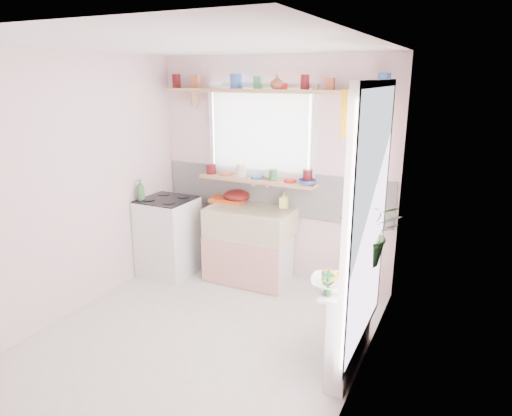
% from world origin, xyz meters
% --- Properties ---
extents(room, '(3.20, 3.20, 3.20)m').
position_xyz_m(room, '(0.66, 0.86, 1.37)').
color(room, white).
rests_on(room, ground).
extents(sink_unit, '(0.95, 0.65, 1.11)m').
position_xyz_m(sink_unit, '(-0.15, 1.29, 0.43)').
color(sink_unit, white).
rests_on(sink_unit, ground).
extents(cooker, '(0.58, 0.58, 0.93)m').
position_xyz_m(cooker, '(-1.10, 1.05, 0.46)').
color(cooker, white).
rests_on(cooker, ground).
extents(radiator_ledge, '(0.22, 0.95, 0.78)m').
position_xyz_m(radiator_ledge, '(1.30, 0.20, 0.40)').
color(radiator_ledge, white).
rests_on(radiator_ledge, ground).
extents(windowsill, '(1.40, 0.22, 0.04)m').
position_xyz_m(windowsill, '(-0.15, 1.48, 1.14)').
color(windowsill, tan).
rests_on(windowsill, room).
extents(pine_shelf, '(2.52, 0.24, 0.04)m').
position_xyz_m(pine_shelf, '(0.00, 1.47, 2.12)').
color(pine_shelf, tan).
rests_on(pine_shelf, room).
extents(shelf_crockery, '(2.47, 0.11, 0.12)m').
position_xyz_m(shelf_crockery, '(-0.02, 1.47, 2.19)').
color(shelf_crockery, '#590F14').
rests_on(shelf_crockery, pine_shelf).
extents(sill_crockery, '(1.35, 0.11, 0.12)m').
position_xyz_m(sill_crockery, '(-0.17, 1.48, 1.22)').
color(sill_crockery, '#590F14').
rests_on(sill_crockery, windowsill).
extents(dish_tray, '(0.44, 0.35, 0.04)m').
position_xyz_m(dish_tray, '(-0.53, 1.50, 0.87)').
color(dish_tray, '#D84A13').
rests_on(dish_tray, sink_unit).
extents(colander, '(0.37, 0.37, 0.14)m').
position_xyz_m(colander, '(-0.42, 1.50, 0.92)').
color(colander, '#540F0E').
rests_on(colander, sink_unit).
extents(jade_plant, '(0.59, 0.55, 0.55)m').
position_xyz_m(jade_plant, '(1.33, 0.51, 1.05)').
color(jade_plant, '#325E25').
rests_on(jade_plant, radiator_ledge).
extents(fruit_bowl, '(0.39, 0.39, 0.08)m').
position_xyz_m(fruit_bowl, '(1.21, -0.07, 0.81)').
color(fruit_bowl, white).
rests_on(fruit_bowl, radiator_ledge).
extents(herb_pot, '(0.11, 0.07, 0.20)m').
position_xyz_m(herb_pot, '(1.21, -0.20, 0.88)').
color(herb_pot, '#27632C').
rests_on(herb_pot, radiator_ledge).
extents(soap_bottle_sink, '(0.10, 0.10, 0.19)m').
position_xyz_m(soap_bottle_sink, '(0.17, 1.50, 0.94)').
color(soap_bottle_sink, '#DEF66D').
rests_on(soap_bottle_sink, sink_unit).
extents(sill_cup, '(0.16, 0.16, 0.10)m').
position_xyz_m(sill_cup, '(-0.03, 1.53, 1.21)').
color(sill_cup, silver).
rests_on(sill_cup, windowsill).
extents(sill_bowl, '(0.21, 0.21, 0.06)m').
position_xyz_m(sill_bowl, '(0.47, 1.42, 1.19)').
color(sill_bowl, '#324BA4').
rests_on(sill_bowl, windowsill).
extents(shelf_vase, '(0.18, 0.18, 0.15)m').
position_xyz_m(shelf_vase, '(0.11, 1.42, 2.21)').
color(shelf_vase, brown).
rests_on(shelf_vase, pine_shelf).
extents(cooker_bottle, '(0.11, 0.11, 0.24)m').
position_xyz_m(cooker_bottle, '(-1.32, 0.88, 1.03)').
color(cooker_bottle, '#408144').
rests_on(cooker_bottle, cooker).
extents(fruit, '(0.20, 0.14, 0.10)m').
position_xyz_m(fruit, '(1.22, -0.07, 0.88)').
color(fruit, orange).
rests_on(fruit, fruit_bowl).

